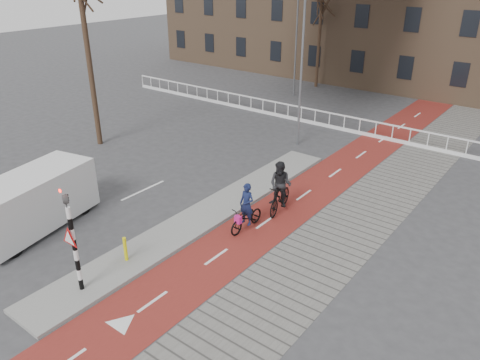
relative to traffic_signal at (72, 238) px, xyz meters
The scene contains 14 objects.
ground 2.90m from the traffic_signal, 73.47° to the left, with size 120.00×120.00×0.00m, color #38383A.
bike_lane 12.36m from the traffic_signal, 80.09° to the left, with size 2.50×60.00×0.01m, color maroon.
sidewalk 13.13m from the traffic_signal, 67.82° to the left, with size 3.00×60.00×0.01m, color slate.
curb_island 6.32m from the traffic_signal, 90.95° to the left, with size 1.80×16.00×0.12m, color gray.
traffic_signal is the anchor object (origin of this frame).
bollard 2.37m from the traffic_signal, 93.26° to the left, with size 0.12×0.12×0.88m, color yellow.
cyclist_near 6.57m from the traffic_signal, 73.60° to the left, with size 0.67×1.84×1.91m.
cyclist_far 8.48m from the traffic_signal, 76.01° to the left, with size 1.06×2.12×2.17m.
van 4.97m from the traffic_signal, 164.86° to the left, with size 3.00×5.34×2.16m.
railing 19.60m from the traffic_signal, 103.02° to the left, with size 28.00×0.10×0.99m.
tree_left 13.77m from the traffic_signal, 140.29° to the left, with size 0.28×0.28×9.46m, color #322216.
tree_mid 28.84m from the traffic_signal, 104.55° to the left, with size 0.25×0.25×7.10m, color #322216.
streetlight_near 15.51m from the traffic_signal, 95.32° to the left, with size 0.12×0.12×8.14m, color slate.
streetlight_left 25.48m from the traffic_signal, 106.53° to the left, with size 0.12×0.12×7.86m, color slate.
Camera 1 is at (10.46, -8.33, 9.36)m, focal length 35.00 mm.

